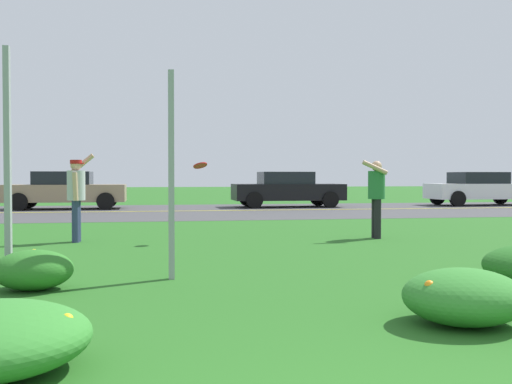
# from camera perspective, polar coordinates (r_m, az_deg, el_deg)

# --- Properties ---
(ground_plane) EXTENTS (120.00, 120.00, 0.00)m
(ground_plane) POSITION_cam_1_polar(r_m,az_deg,el_deg) (11.65, -3.59, -4.68)
(ground_plane) COLOR #26601E
(highway_strip) EXTENTS (120.00, 9.72, 0.01)m
(highway_strip) POSITION_cam_1_polar(r_m,az_deg,el_deg) (21.48, -6.56, -1.84)
(highway_strip) COLOR #424244
(highway_strip) RESTS_ON ground
(highway_center_stripe) EXTENTS (120.00, 0.16, 0.00)m
(highway_center_stripe) POSITION_cam_1_polar(r_m,az_deg,el_deg) (21.48, -6.56, -1.83)
(highway_center_stripe) COLOR yellow
(highway_center_stripe) RESTS_ON ground
(daylily_clump_mid_right) EXTENTS (1.04, 0.97, 0.48)m
(daylily_clump_mid_right) POSITION_cam_1_polar(r_m,az_deg,el_deg) (5.35, 19.52, -9.54)
(daylily_clump_mid_right) COLOR #337F2D
(daylily_clump_mid_right) RESTS_ON ground
(daylily_clump_front_center) EXTENTS (0.87, 0.71, 0.45)m
(daylily_clump_front_center) POSITION_cam_1_polar(r_m,az_deg,el_deg) (6.99, -20.80, -7.08)
(daylily_clump_front_center) COLOR #2D7526
(daylily_clump_front_center) RESTS_ON ground
(sign_post_near_path) EXTENTS (0.07, 0.10, 2.81)m
(sign_post_near_path) POSITION_cam_1_polar(r_m,az_deg,el_deg) (7.65, -22.97, 2.52)
(sign_post_near_path) COLOR #93969B
(sign_post_near_path) RESTS_ON ground
(sign_post_by_roadside) EXTENTS (0.07, 0.10, 2.55)m
(sign_post_by_roadside) POSITION_cam_1_polar(r_m,az_deg,el_deg) (7.23, -8.22, 1.64)
(sign_post_by_roadside) COLOR #93969B
(sign_post_by_roadside) RESTS_ON ground
(person_thrower_red_cap_gray_shirt) EXTENTS (0.50, 0.50, 1.71)m
(person_thrower_red_cap_gray_shirt) POSITION_cam_1_polar(r_m,az_deg,el_deg) (11.74, -17.04, 0.02)
(person_thrower_red_cap_gray_shirt) COLOR #B2B2B7
(person_thrower_red_cap_gray_shirt) RESTS_ON ground
(person_catcher_green_shirt) EXTENTS (0.54, 0.50, 1.59)m
(person_catcher_green_shirt) POSITION_cam_1_polar(r_m,az_deg,el_deg) (12.16, 11.59, -0.00)
(person_catcher_green_shirt) COLOR #287038
(person_catcher_green_shirt) RESTS_ON ground
(frisbee_red) EXTENTS (0.29, 0.26, 0.17)m
(frisbee_red) POSITION_cam_1_polar(r_m,az_deg,el_deg) (11.32, -5.43, 2.57)
(frisbee_red) COLOR red
(car_tan_center_left) EXTENTS (4.50, 2.00, 1.45)m
(car_tan_center_left) POSITION_cam_1_polar(r_m,az_deg,el_deg) (23.82, -18.01, 0.19)
(car_tan_center_left) COLOR #937F60
(car_tan_center_left) RESTS_ON ground
(car_black_center_right) EXTENTS (4.50, 2.00, 1.45)m
(car_black_center_right) POSITION_cam_1_polar(r_m,az_deg,el_deg) (24.22, 3.05, 0.28)
(car_black_center_right) COLOR black
(car_black_center_right) RESTS_ON ground
(car_white_rightmost) EXTENTS (4.50, 2.00, 1.45)m
(car_white_rightmost) POSITION_cam_1_polar(r_m,az_deg,el_deg) (27.50, 20.87, 0.33)
(car_white_rightmost) COLOR silver
(car_white_rightmost) RESTS_ON ground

